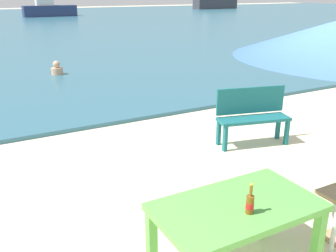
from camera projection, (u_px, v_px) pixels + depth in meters
sea_water at (2, 25)px, 28.26m from camera, size 120.00×50.00×0.08m
picnic_table_green at (237, 215)px, 3.21m from camera, size 1.40×0.80×0.76m
beer_bottle_amber at (250, 203)px, 3.02m from camera, size 0.07×0.07×0.26m
bench_teal_center at (252, 113)px, 6.26m from camera, size 1.25×0.64×0.95m
swimmer_person at (57, 69)px, 11.26m from camera, size 0.34×0.34×0.41m
boat_tanker at (215, 2)px, 51.36m from camera, size 6.15×1.68×2.24m
boat_ferry at (49, 9)px, 36.16m from camera, size 4.91×1.34×1.79m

